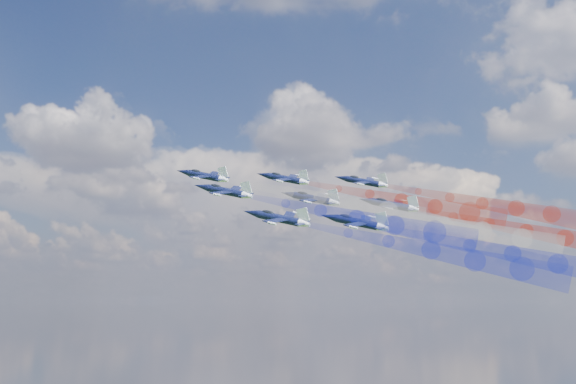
% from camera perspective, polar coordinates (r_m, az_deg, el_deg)
% --- Properties ---
extents(jet_lead, '(14.98, 12.43, 8.97)m').
position_cam_1_polar(jet_lead, '(149.72, -6.66, 1.29)').
color(jet_lead, black).
extents(trail_lead, '(40.98, 10.84, 14.63)m').
position_cam_1_polar(trail_lead, '(138.48, 2.55, -0.49)').
color(trail_lead, white).
extents(jet_inner_left, '(14.98, 12.43, 8.97)m').
position_cam_1_polar(jet_inner_left, '(134.31, -4.99, 0.06)').
color(jet_inner_left, black).
extents(trail_inner_left, '(40.98, 10.84, 14.63)m').
position_cam_1_polar(trail_inner_left, '(124.11, 5.48, -2.03)').
color(trail_inner_left, '#1A28E2').
extents(jet_inner_right, '(14.98, 12.43, 8.97)m').
position_cam_1_polar(jet_inner_right, '(154.26, -0.25, 1.06)').
color(jet_inner_right, black).
extents(trail_inner_right, '(40.98, 10.84, 14.63)m').
position_cam_1_polar(trail_inner_right, '(145.70, 9.02, -0.66)').
color(trail_inner_right, red).
extents(jet_outer_left, '(14.98, 12.43, 8.97)m').
position_cam_1_polar(jet_outer_left, '(120.78, -0.72, -2.11)').
color(jet_outer_left, black).
extents(trail_outer_left, '(40.98, 10.84, 14.63)m').
position_cam_1_polar(trail_outer_left, '(112.87, 11.28, -4.57)').
color(trail_outer_left, '#1A28E2').
extents(jet_center_third, '(14.98, 12.43, 8.97)m').
position_cam_1_polar(jet_center_third, '(139.98, 1.96, -0.53)').
color(jet_center_third, black).
extents(trail_center_third, '(40.98, 10.84, 14.63)m').
position_cam_1_polar(trail_center_third, '(132.74, 12.32, -2.51)').
color(trail_center_third, white).
extents(jet_outer_right, '(14.98, 12.43, 8.97)m').
position_cam_1_polar(jet_outer_right, '(159.17, 6.01, 0.82)').
color(jet_outer_right, black).
extents(trail_outer_right, '(40.98, 10.84, 14.63)m').
position_cam_1_polar(trail_outer_right, '(153.31, 15.19, -0.84)').
color(trail_outer_right, red).
extents(jet_rear_left, '(14.98, 12.43, 8.97)m').
position_cam_1_polar(jet_rear_left, '(123.82, 5.51, -2.41)').
color(jet_rear_left, black).
extents(trail_rear_left, '(40.98, 10.84, 14.63)m').
position_cam_1_polar(trail_rear_left, '(118.63, 17.42, -4.72)').
color(trail_rear_left, '#1A28E2').
extents(jet_rear_right, '(14.98, 12.43, 8.97)m').
position_cam_1_polar(jet_rear_right, '(144.29, 8.20, -1.02)').
color(jet_rear_right, black).
extents(trail_rear_right, '(40.98, 10.84, 14.63)m').
position_cam_1_polar(trail_rear_right, '(139.78, 18.42, -2.92)').
color(trail_rear_right, red).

